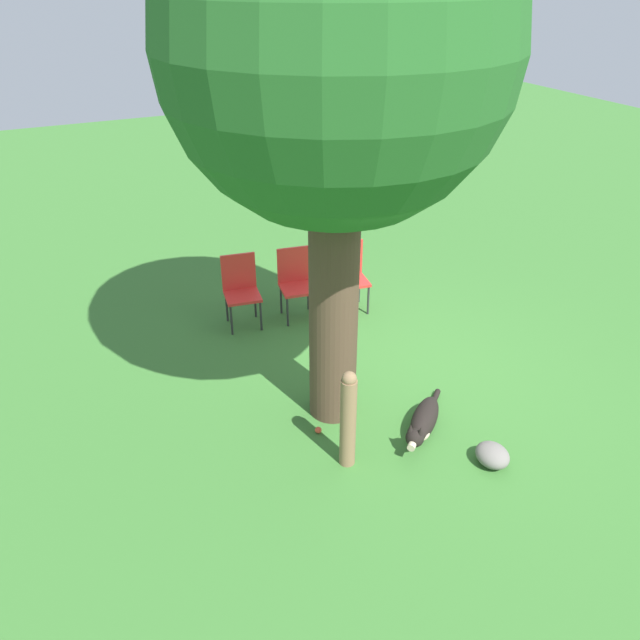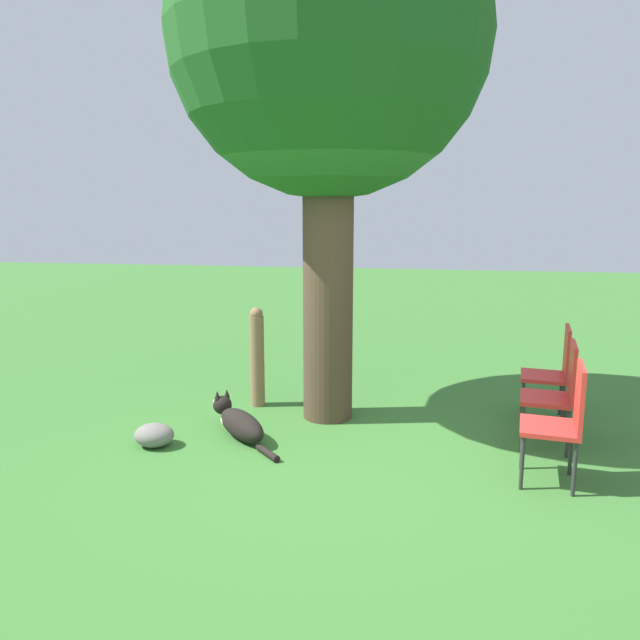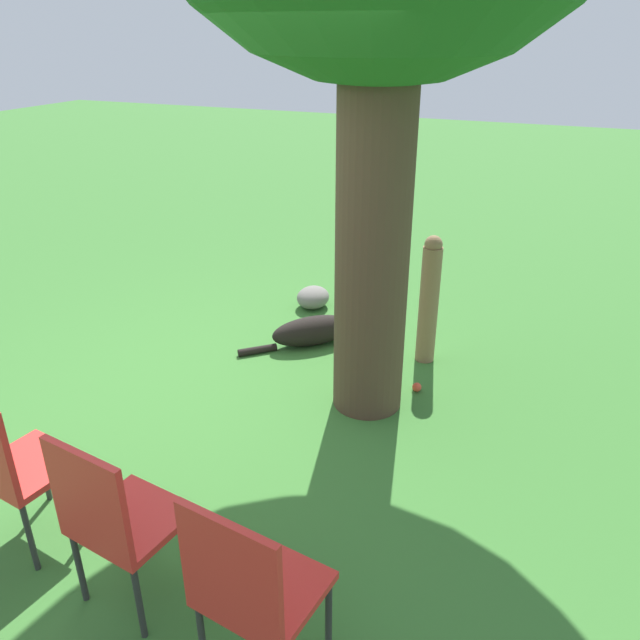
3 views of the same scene
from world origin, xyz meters
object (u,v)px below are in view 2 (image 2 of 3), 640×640
object	(u,v)px
red_chair_0	(563,417)
red_chair_1	(558,389)
dog	(238,422)
oak_tree	(329,40)
tennis_ball	(306,402)
red_chair_2	(554,368)
fence_post	(257,356)

from	to	relation	value
red_chair_0	red_chair_1	size ratio (longest dim) A/B	1.00
dog	red_chair_1	distance (m)	2.81
red_chair_0	oak_tree	bearing A→B (deg)	-23.07
red_chair_1	tennis_ball	distance (m)	2.51
oak_tree	dog	world-z (taller)	oak_tree
red_chair_0	red_chair_1	world-z (taller)	same
dog	red_chair_0	world-z (taller)	red_chair_0
red_chair_2	tennis_ball	size ratio (longest dim) A/B	13.72
tennis_ball	red_chair_2	bearing A→B (deg)	-1.08
tennis_ball	fence_post	bearing A→B (deg)	-172.38
dog	fence_post	world-z (taller)	fence_post
red_chair_2	dog	bearing A→B (deg)	26.01
fence_post	red_chair_1	bearing A→B (deg)	-13.93
dog	red_chair_1	bearing A→B (deg)	-128.86
fence_post	red_chair_0	size ratio (longest dim) A/B	1.11
red_chair_0	red_chair_2	distance (m)	1.46
oak_tree	red_chair_0	world-z (taller)	oak_tree
fence_post	oak_tree	bearing A→B (deg)	-16.32
red_chair_2	tennis_ball	distance (m)	2.49
fence_post	tennis_ball	distance (m)	0.71
tennis_ball	dog	bearing A→B (deg)	-114.92
fence_post	red_chair_1	world-z (taller)	fence_post
fence_post	tennis_ball	world-z (taller)	fence_post
fence_post	red_chair_0	distance (m)	3.08
red_chair_0	red_chair_2	size ratio (longest dim) A/B	1.00
red_chair_0	red_chair_1	xyz separation A→B (m)	(0.11, 0.72, 0.00)
oak_tree	dog	distance (m)	3.52
dog	red_chair_0	distance (m)	2.75
dog	fence_post	distance (m)	0.97
oak_tree	red_chair_2	xyz separation A→B (m)	(2.16, 0.25, -2.98)
oak_tree	red_chair_0	size ratio (longest dim) A/B	5.38
oak_tree	tennis_ball	bearing A→B (deg)	133.11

